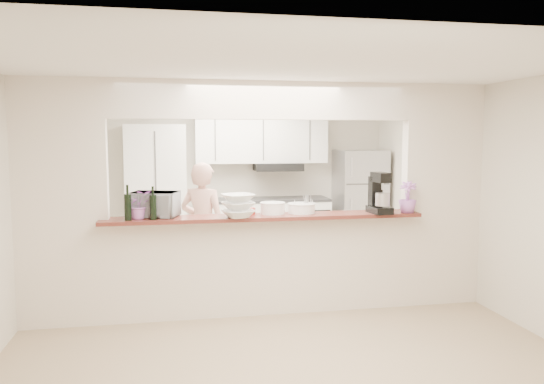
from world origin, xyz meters
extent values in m
plane|color=tan|center=(0.00, 0.00, 0.00)|extent=(6.00, 6.00, 0.00)
cube|color=beige|center=(0.00, 1.55, 0.01)|extent=(5.00, 2.90, 0.01)
cube|color=silver|center=(-2.05, 0.00, 1.25)|extent=(0.90, 0.15, 2.50)
cube|color=silver|center=(2.05, 0.00, 1.25)|extent=(0.90, 0.15, 2.50)
cube|color=silver|center=(0.00, 0.00, 2.30)|extent=(3.20, 0.15, 0.40)
cube|color=silver|center=(0.00, 0.00, 0.53)|extent=(3.20, 0.15, 1.05)
cube|color=maroon|center=(0.00, -0.05, 1.07)|extent=(3.40, 0.38, 0.04)
cube|color=silver|center=(-1.20, 2.70, 1.05)|extent=(0.90, 0.60, 2.10)
cube|color=silver|center=(0.45, 2.70, 0.45)|extent=(2.10, 0.60, 0.90)
cube|color=#323235|center=(0.45, 2.70, 0.92)|extent=(2.10, 0.62, 0.04)
cube|color=silver|center=(0.45, 2.83, 1.88)|extent=(2.10, 0.35, 0.75)
cube|color=black|center=(0.70, 2.72, 1.44)|extent=(0.75, 0.45, 0.12)
cube|color=black|center=(1.20, 2.40, 0.50)|extent=(0.55, 0.02, 0.55)
cube|color=#A4A4A9|center=(2.05, 2.65, 0.85)|extent=(0.75, 0.70, 1.70)
imported|color=#CC6CB0|center=(-1.30, -0.06, 1.24)|extent=(0.30, 0.27, 0.29)
cylinder|color=black|center=(-1.15, -0.15, 1.22)|extent=(0.07, 0.07, 0.25)
cylinder|color=black|center=(-1.15, -0.15, 1.38)|extent=(0.02, 0.02, 0.09)
cylinder|color=black|center=(-1.40, -0.15, 1.22)|extent=(0.07, 0.07, 0.27)
cylinder|color=black|center=(-1.40, -0.15, 1.40)|extent=(0.02, 0.02, 0.09)
imported|color=#B0B1B5|center=(-1.14, 0.05, 1.22)|extent=(0.54, 0.44, 0.26)
imported|color=white|center=(-0.30, -0.17, 1.21)|extent=(0.41, 0.41, 0.24)
cylinder|color=white|center=(0.10, 0.03, 1.15)|extent=(0.26, 0.26, 0.12)
cylinder|color=white|center=(0.10, 0.03, 1.21)|extent=(0.27, 0.27, 0.01)
cylinder|color=white|center=(0.42, 0.03, 1.14)|extent=(0.30, 0.30, 0.10)
cylinder|color=white|center=(0.42, 0.03, 1.19)|extent=(0.31, 0.31, 0.01)
cylinder|color=maroon|center=(-0.15, 0.08, 1.12)|extent=(0.14, 0.14, 0.07)
cylinder|color=#CCBD8F|center=(0.40, 0.08, 1.12)|extent=(0.15, 0.15, 0.07)
cube|color=silver|center=(0.45, 0.05, 1.10)|extent=(0.23, 0.17, 0.01)
cube|color=white|center=(0.45, 0.05, 1.13)|extent=(0.11, 0.11, 0.05)
cube|color=black|center=(1.25, -0.15, 1.13)|extent=(0.22, 0.31, 0.07)
cube|color=black|center=(1.24, -0.04, 1.32)|extent=(0.14, 0.12, 0.32)
cube|color=black|center=(1.25, -0.16, 1.48)|extent=(0.15, 0.27, 0.11)
cylinder|color=#B7B7BC|center=(1.26, -0.21, 1.25)|extent=(0.15, 0.15, 0.14)
imported|color=#B66FCE|center=(1.57, -0.15, 1.26)|extent=(0.25, 0.25, 0.34)
imported|color=tan|center=(-0.60, 0.95, 0.80)|extent=(0.70, 0.61, 1.60)
camera|label=1|loc=(-0.96, -5.54, 1.92)|focal=35.00mm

